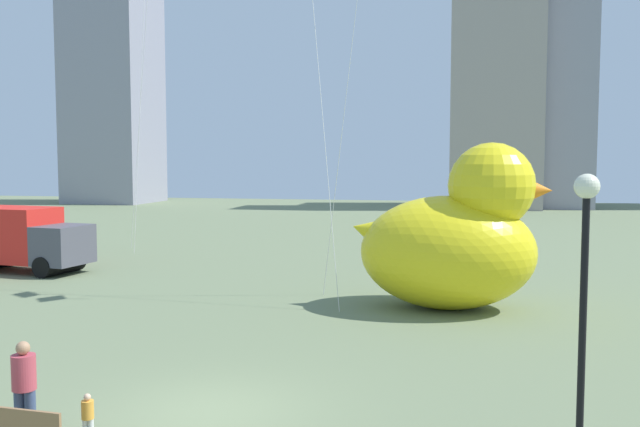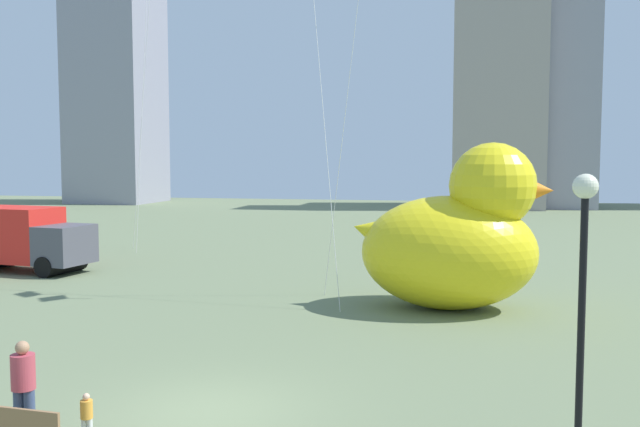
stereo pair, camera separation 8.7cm
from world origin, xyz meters
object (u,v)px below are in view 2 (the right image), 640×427
object	(u,v)px
person_adult	(23,383)
box_truck	(21,239)
person_child	(87,415)
lamppost	(583,260)
giant_inflatable_duck	(456,239)

from	to	relation	value
person_adult	box_truck	xyz separation A→B (m)	(-11.57, 16.35, 0.49)
person_child	box_truck	distance (m)	20.85
lamppost	person_child	bearing A→B (deg)	-174.98
person_adult	lamppost	bearing A→B (deg)	4.05
person_child	giant_inflatable_duck	distance (m)	14.07
giant_inflatable_duck	lamppost	bearing A→B (deg)	-79.62
lamppost	giant_inflatable_duck	bearing A→B (deg)	100.38
giant_inflatable_duck	person_adult	bearing A→B (deg)	-121.03
giant_inflatable_duck	box_truck	bearing A→B (deg)	168.38
giant_inflatable_duck	person_child	bearing A→B (deg)	-116.42
person_child	box_truck	world-z (taller)	box_truck
lamppost	person_adult	bearing A→B (deg)	-175.95
box_truck	person_adult	bearing A→B (deg)	-54.72
giant_inflatable_duck	lamppost	xyz separation A→B (m)	(2.15, -11.75, 1.05)
person_child	lamppost	xyz separation A→B (m)	(8.35, 0.73, 2.92)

